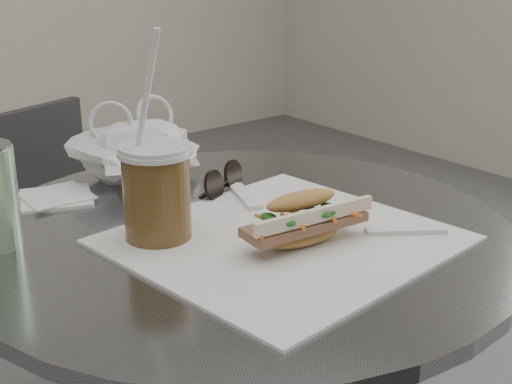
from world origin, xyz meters
TOP-DOWN VIEW (x-y plane):
  - chair_far at (0.07, 0.91)m, footprint 0.41×0.44m
  - sandwich_paper at (0.01, 0.13)m, footprint 0.44×0.42m
  - banh_mi at (0.02, 0.10)m, footprint 0.22×0.10m
  - iced_coffee at (-0.11, 0.24)m, footprint 0.10×0.10m
  - sunglasses at (0.06, 0.33)m, footprint 0.11×0.06m
  - plastic_bag at (-0.01, 0.46)m, footprint 0.23×0.20m
  - napkin_stack at (-0.16, 0.47)m, footprint 0.14×0.14m

SIDE VIEW (x-z plane):
  - chair_far at x=0.07m, z-range -0.04..0.71m
  - sandwich_paper at x=0.01m, z-range 0.74..0.74m
  - napkin_stack at x=-0.16m, z-range 0.74..0.75m
  - sunglasses at x=0.06m, z-range 0.73..0.78m
  - banh_mi at x=0.02m, z-range 0.74..0.81m
  - plastic_bag at x=-0.01m, z-range 0.74..0.84m
  - iced_coffee at x=-0.11m, z-range 0.67..0.95m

